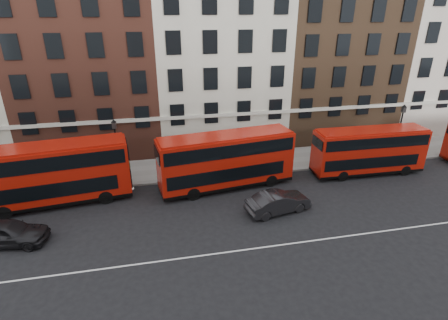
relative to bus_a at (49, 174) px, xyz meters
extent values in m
plane|color=black|center=(14.76, -6.26, -2.52)|extent=(120.00, 120.00, 0.00)
cube|color=gray|center=(14.76, 4.24, -2.45)|extent=(80.00, 5.00, 0.15)
cube|color=gray|center=(14.76, 1.74, -2.44)|extent=(80.00, 0.30, 0.16)
cube|color=white|center=(14.76, -8.26, -2.52)|extent=(70.00, 0.12, 0.01)
cube|color=brown|center=(1.96, 11.74, 8.48)|extent=(12.80, 10.00, 22.00)
cube|color=#B5B2A0|center=(14.76, 11.74, 6.98)|extent=(12.80, 10.00, 19.00)
cube|color=brown|center=(27.56, 11.74, 7.98)|extent=(12.80, 10.00, 21.00)
cube|color=beige|center=(40.36, 11.74, 7.48)|extent=(12.80, 10.00, 20.00)
cube|color=#B51509|center=(0.04, 0.00, -0.06)|extent=(11.35, 3.94, 4.18)
cube|color=black|center=(0.04, 0.00, -2.02)|extent=(11.36, 3.98, 0.25)
cube|color=black|center=(-0.28, -0.03, -0.77)|extent=(10.10, 3.87, 1.11)
cube|color=black|center=(0.04, 0.00, 1.24)|extent=(10.94, 3.97, 1.06)
cube|color=#B51509|center=(0.04, 0.00, 2.08)|extent=(11.01, 3.69, 0.19)
cube|color=black|center=(5.60, 0.66, -0.88)|extent=(0.36, 2.32, 1.38)
cube|color=black|center=(5.60, 0.66, 0.25)|extent=(0.32, 2.01, 0.44)
cylinder|color=black|center=(3.75, -0.75, -1.99)|extent=(1.09, 0.42, 1.06)
cylinder|color=black|center=(3.47, 1.61, -1.99)|extent=(1.09, 0.42, 1.06)
cylinder|color=black|center=(-2.98, -1.55, -1.99)|extent=(1.09, 0.42, 1.06)
cylinder|color=black|center=(-3.26, 0.81, -1.99)|extent=(1.09, 0.42, 1.06)
cube|color=#B51509|center=(13.19, 0.00, -0.12)|extent=(11.08, 4.04, 4.07)
cube|color=black|center=(13.19, 0.00, -2.04)|extent=(11.09, 4.08, 0.25)
cube|color=black|center=(12.88, -0.04, -0.82)|extent=(9.87, 3.95, 1.08)
cube|color=black|center=(13.19, 0.00, 1.14)|extent=(10.69, 4.06, 1.03)
cube|color=#B51509|center=(13.19, 0.00, 1.97)|extent=(10.75, 3.79, 0.19)
cube|color=black|center=(18.59, 0.75, -0.92)|extent=(0.39, 2.26, 1.34)
cube|color=black|center=(18.59, 0.75, 0.18)|extent=(0.35, 1.95, 0.43)
cylinder|color=black|center=(16.82, -0.66, -2.01)|extent=(1.06, 0.43, 1.03)
cylinder|color=black|center=(16.50, 1.63, -2.01)|extent=(1.06, 0.43, 1.03)
cylinder|color=black|center=(10.28, -1.56, -2.01)|extent=(1.06, 0.43, 1.03)
cylinder|color=black|center=(9.96, 0.73, -2.01)|extent=(1.06, 0.43, 1.03)
cube|color=#B51509|center=(25.93, 0.00, -0.36)|extent=(9.81, 2.50, 3.68)
cube|color=black|center=(25.93, 0.00, -2.08)|extent=(9.81, 2.53, 0.22)
cube|color=black|center=(25.65, 0.01, -0.99)|extent=(8.69, 2.55, 0.98)
cube|color=black|center=(25.93, 0.00, 0.78)|extent=(9.44, 2.56, 0.93)
cube|color=#B51509|center=(25.93, 0.00, 1.53)|extent=(9.53, 2.31, 0.17)
cube|color=black|center=(30.85, -0.08, -1.08)|extent=(0.11, 2.05, 1.21)
cube|color=black|center=(30.85, -0.08, -0.08)|extent=(0.11, 1.77, 0.39)
cylinder|color=black|center=(29.07, -1.09, -2.06)|extent=(0.93, 0.28, 0.93)
cylinder|color=black|center=(29.11, 0.99, -2.06)|extent=(0.93, 0.28, 0.93)
cylinder|color=black|center=(23.12, -0.99, -2.06)|extent=(0.93, 0.28, 0.93)
cylinder|color=black|center=(23.15, 1.10, -2.06)|extent=(0.93, 0.28, 0.93)
imported|color=black|center=(-1.73, -4.64, -1.70)|extent=(5.07, 2.67, 1.64)
imported|color=#252427|center=(16.06, -4.50, -1.74)|extent=(4.96, 2.56, 1.56)
cylinder|color=black|center=(4.62, 2.90, -0.07)|extent=(0.14, 0.14, 4.60)
cylinder|color=black|center=(4.62, 2.90, -2.07)|extent=(0.32, 0.32, 0.60)
cube|color=#262626|center=(4.62, 2.90, 2.48)|extent=(0.32, 0.32, 0.55)
cone|color=black|center=(4.62, 2.90, 2.83)|extent=(0.44, 0.44, 0.25)
cylinder|color=black|center=(30.41, 2.26, -0.07)|extent=(0.14, 0.14, 4.60)
cylinder|color=black|center=(30.41, 2.26, -2.07)|extent=(0.32, 0.32, 0.60)
cube|color=#262626|center=(30.41, 2.26, 2.48)|extent=(0.32, 0.32, 0.55)
cone|color=black|center=(30.41, 2.26, 2.83)|extent=(0.44, 0.44, 0.25)
camera|label=1|loc=(7.80, -25.00, 11.13)|focal=28.00mm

